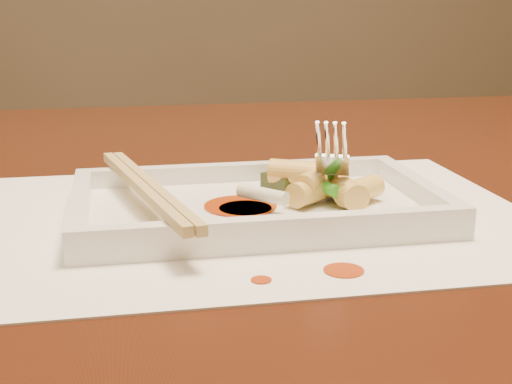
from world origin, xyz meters
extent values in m
cube|color=black|center=(0.00, 0.00, 0.73)|extent=(1.40, 0.90, 0.04)
cube|color=white|center=(-0.03, -0.11, 0.75)|extent=(0.40, 0.30, 0.00)
cylinder|color=#9E2E04|center=(0.00, -0.23, 0.75)|extent=(0.02, 0.02, 0.00)
cylinder|color=#9E2E04|center=(-0.05, -0.23, 0.75)|extent=(0.01, 0.01, 0.00)
cube|color=white|center=(-0.03, -0.11, 0.76)|extent=(0.26, 0.16, 0.01)
cube|color=white|center=(-0.03, -0.04, 0.77)|extent=(0.26, 0.01, 0.01)
cube|color=white|center=(-0.03, -0.18, 0.77)|extent=(0.26, 0.01, 0.01)
cube|color=white|center=(-0.15, -0.11, 0.77)|extent=(0.01, 0.14, 0.01)
cube|color=white|center=(0.10, -0.11, 0.77)|extent=(0.01, 0.14, 0.01)
cube|color=black|center=(0.01, -0.07, 0.77)|extent=(0.05, 0.04, 0.01)
cylinder|color=#EAEACC|center=(-0.03, -0.12, 0.77)|extent=(0.03, 0.04, 0.01)
cylinder|color=green|center=(0.01, -0.09, 0.77)|extent=(0.03, 0.08, 0.01)
cube|color=tan|center=(-0.11, -0.11, 0.78)|extent=(0.05, 0.21, 0.01)
cube|color=tan|center=(-0.10, -0.11, 0.78)|extent=(0.05, 0.21, 0.01)
cylinder|color=#9E2E04|center=(-0.04, -0.11, 0.76)|extent=(0.05, 0.05, 0.00)
cylinder|color=#9E2E04|center=(-0.04, -0.12, 0.76)|extent=(0.04, 0.04, 0.00)
cylinder|color=#F3DA71|center=(0.03, -0.12, 0.77)|extent=(0.02, 0.04, 0.02)
cylinder|color=#F3DA71|center=(0.01, -0.08, 0.77)|extent=(0.02, 0.04, 0.02)
cylinder|color=#F3DA71|center=(0.02, -0.11, 0.78)|extent=(0.04, 0.05, 0.02)
cylinder|color=#F3DA71|center=(0.05, -0.12, 0.77)|extent=(0.04, 0.04, 0.02)
cylinder|color=#F3DA71|center=(0.02, -0.11, 0.77)|extent=(0.05, 0.04, 0.02)
cylinder|color=#F3DA71|center=(0.01, -0.09, 0.78)|extent=(0.05, 0.04, 0.02)
cylinder|color=#F3DA71|center=(0.01, -0.11, 0.77)|extent=(0.05, 0.04, 0.02)
camera|label=1|loc=(-0.12, -0.60, 0.91)|focal=50.00mm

